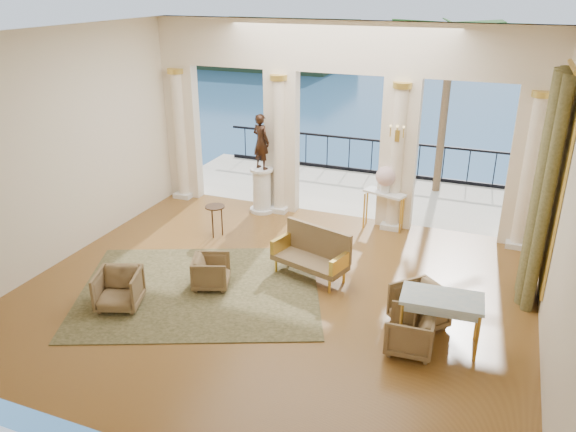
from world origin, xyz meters
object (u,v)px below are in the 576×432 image
at_px(armchair_a, 119,288).
at_px(armchair_d, 211,270).
at_px(console_table, 384,198).
at_px(statue, 261,142).
at_px(pedestal, 262,191).
at_px(armchair_c, 410,330).
at_px(settee, 313,253).
at_px(game_table, 442,302).
at_px(armchair_b, 419,305).
at_px(side_table, 215,210).

height_order(armchair_a, armchair_d, armchair_a).
bearing_deg(armchair_a, console_table, 35.04).
xyz_separation_m(armchair_d, statue, (-0.64, 3.74, 1.44)).
relative_size(armchair_d, pedestal, 0.60).
xyz_separation_m(armchair_c, statue, (-4.40, 4.37, 1.41)).
height_order(settee, game_table, settee).
relative_size(settee, console_table, 1.58).
bearing_deg(settee, armchair_b, -7.46).
relative_size(console_table, side_table, 1.42).
relative_size(armchair_a, pedestal, 0.67).
distance_m(armchair_d, game_table, 4.18).
xyz_separation_m(pedestal, side_table, (-0.37, -1.70, 0.07)).
bearing_deg(side_table, statue, 77.76).
bearing_deg(statue, side_table, 99.51).
bearing_deg(console_table, pedestal, -160.87).
distance_m(armchair_a, armchair_b, 5.10).
bearing_deg(statue, armchair_a, 105.84).
distance_m(armchair_a, side_table, 3.26).
relative_size(armchair_b, settee, 0.49).
distance_m(armchair_a, settee, 3.58).
height_order(armchair_c, armchair_d, armchair_c).
height_order(armchair_a, side_table, armchair_a).
distance_m(settee, statue, 3.70).
relative_size(statue, console_table, 1.32).
bearing_deg(armchair_c, armchair_b, 176.04).
bearing_deg(armchair_c, game_table, 128.11).
distance_m(armchair_c, statue, 6.36).
bearing_deg(armchair_a, side_table, 67.61).
xyz_separation_m(settee, statue, (-2.24, 2.65, 1.29)).
xyz_separation_m(armchair_b, game_table, (0.37, -0.40, 0.37)).
distance_m(armchair_b, side_table, 5.16).
bearing_deg(armchair_c, armchair_a, -86.09).
relative_size(pedestal, statue, 0.84).
xyz_separation_m(settee, side_table, (-2.61, 0.95, 0.12)).
relative_size(armchair_a, armchair_b, 0.96).
relative_size(game_table, side_table, 1.80).
relative_size(settee, game_table, 1.25).
height_order(armchair_a, armchair_b, armchair_b).
bearing_deg(armchair_d, console_table, -52.52).
bearing_deg(armchair_d, settee, -76.39).
bearing_deg(armchair_a, armchair_c, -13.17).
relative_size(pedestal, console_table, 1.10).
bearing_deg(pedestal, armchair_c, -44.81).
height_order(armchair_c, side_table, armchair_c).
height_order(armchair_a, statue, statue).
bearing_deg(console_table, armchair_a, -106.91).
distance_m(armchair_b, game_table, 0.66).
relative_size(armchair_d, settee, 0.42).
relative_size(armchair_c, settee, 0.45).
xyz_separation_m(armchair_b, side_table, (-4.78, 1.93, 0.22)).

